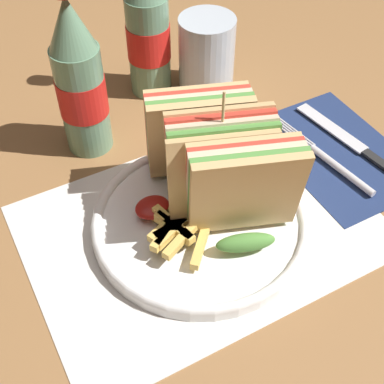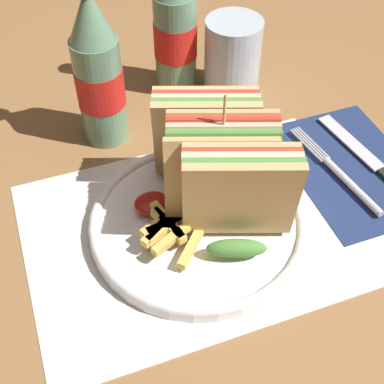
% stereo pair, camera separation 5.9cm
% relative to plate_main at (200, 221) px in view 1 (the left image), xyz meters
% --- Properties ---
extents(ground_plane, '(4.00, 4.00, 0.00)m').
position_rel_plate_main_xyz_m(ground_plane, '(0.02, -0.03, -0.01)').
color(ground_plane, olive).
extents(placemat, '(0.39, 0.28, 0.00)m').
position_rel_plate_main_xyz_m(placemat, '(0.00, -0.00, -0.01)').
color(placemat, silver).
rests_on(placemat, ground_plane).
extents(plate_main, '(0.25, 0.25, 0.02)m').
position_rel_plate_main_xyz_m(plate_main, '(0.00, 0.00, 0.00)').
color(plate_main, white).
rests_on(plate_main, ground_plane).
extents(club_sandwich, '(0.14, 0.20, 0.15)m').
position_rel_plate_main_xyz_m(club_sandwich, '(0.03, 0.01, 0.06)').
color(club_sandwich, tan).
rests_on(club_sandwich, plate_main).
extents(fries_pile, '(0.08, 0.11, 0.02)m').
position_rel_plate_main_xyz_m(fries_pile, '(-0.03, -0.01, 0.02)').
color(fries_pile, '#E0B756').
rests_on(fries_pile, plate_main).
extents(ketchup_blob, '(0.04, 0.03, 0.01)m').
position_rel_plate_main_xyz_m(ketchup_blob, '(-0.04, 0.03, 0.02)').
color(ketchup_blob, maroon).
rests_on(ketchup_blob, plate_main).
extents(napkin, '(0.15, 0.21, 0.00)m').
position_rel_plate_main_xyz_m(napkin, '(0.22, 0.02, -0.01)').
color(napkin, navy).
rests_on(napkin, ground_plane).
extents(fork, '(0.03, 0.17, 0.01)m').
position_rel_plate_main_xyz_m(fork, '(0.19, 0.01, -0.00)').
color(fork, silver).
rests_on(fork, napkin).
extents(knife, '(0.04, 0.19, 0.00)m').
position_rel_plate_main_xyz_m(knife, '(0.24, 0.02, -0.00)').
color(knife, black).
rests_on(knife, napkin).
extents(coke_bottle_near, '(0.06, 0.06, 0.23)m').
position_rel_plate_main_xyz_m(coke_bottle_near, '(-0.06, 0.19, 0.09)').
color(coke_bottle_near, slate).
rests_on(coke_bottle_near, ground_plane).
extents(coke_bottle_far, '(0.06, 0.06, 0.23)m').
position_rel_plate_main_xyz_m(coke_bottle_far, '(0.07, 0.27, 0.09)').
color(coke_bottle_far, slate).
rests_on(coke_bottle_far, ground_plane).
extents(glass_near, '(0.08, 0.08, 0.11)m').
position_rel_plate_main_xyz_m(glass_near, '(0.14, 0.23, 0.04)').
color(glass_near, silver).
rests_on(glass_near, ground_plane).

